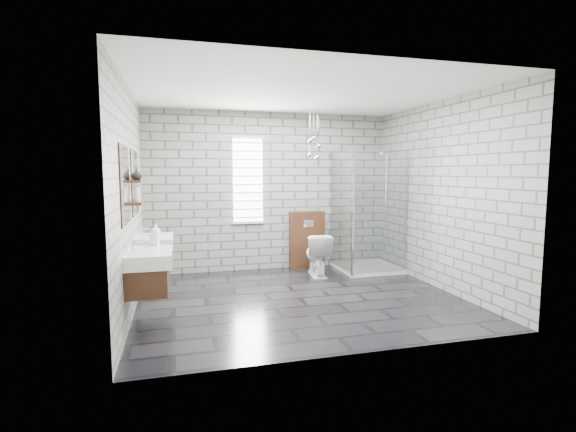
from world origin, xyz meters
name	(u,v)px	position (x,y,z in m)	size (l,w,h in m)	color
floor	(300,299)	(0.00, 0.00, -0.01)	(4.20, 3.60, 0.02)	black
ceiling	(301,92)	(0.00, 0.00, 2.71)	(4.20, 3.60, 0.02)	white
wall_back	(271,192)	(0.00, 1.81, 1.35)	(4.20, 0.02, 2.70)	gray
wall_front	(358,210)	(0.00, -1.81, 1.35)	(4.20, 0.02, 2.70)	gray
wall_left	(130,201)	(-2.11, 0.00, 1.35)	(0.02, 3.60, 2.70)	gray
wall_right	(440,196)	(2.11, 0.00, 1.35)	(0.02, 3.60, 2.70)	gray
vanity_left	(146,260)	(-1.91, -0.62, 0.76)	(0.47, 0.70, 1.57)	#432514
vanity_right	(151,244)	(-1.91, 0.42, 0.76)	(0.47, 0.70, 1.57)	#432514
shelf_lower	(136,203)	(-2.03, -0.05, 1.32)	(0.14, 0.30, 0.03)	#432514
shelf_upper	(136,181)	(-2.03, -0.05, 1.58)	(0.14, 0.30, 0.03)	#432514
window	(248,180)	(-0.40, 1.78, 1.55)	(0.56, 0.05, 1.48)	white
cistern_panel	(307,240)	(0.63, 1.70, 0.50)	(0.60, 0.20, 1.00)	#432514
flush_plate	(309,224)	(0.63, 1.60, 0.80)	(0.18, 0.01, 0.12)	silver
shower_enclosure	(365,242)	(1.50, 1.18, 0.50)	(1.00, 1.00, 2.03)	white
pendant_cluster	(314,147)	(0.64, 1.39, 2.10)	(0.27, 0.21, 0.81)	silver
toilet	(317,254)	(0.63, 1.14, 0.35)	(0.39, 0.68, 0.69)	white
soap_bottle_a	(155,236)	(-1.83, -0.27, 0.95)	(0.09, 0.09, 0.20)	#B2B2B2
soap_bottle_b	(156,230)	(-1.85, 0.50, 0.93)	(0.12, 0.12, 0.15)	#B2B2B2
soap_bottle_c	(137,193)	(-2.02, -0.08, 1.44)	(0.08, 0.08, 0.21)	#B2B2B2
vase	(137,174)	(-2.02, 0.01, 1.66)	(0.13, 0.13, 0.13)	#B2B2B2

